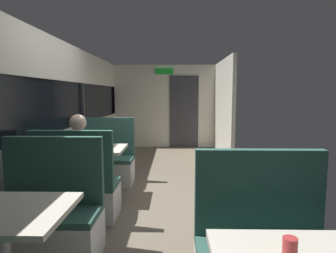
# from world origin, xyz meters

# --- Properties ---
(ground_plane) EXTENTS (3.30, 9.20, 0.02)m
(ground_plane) POSITION_xyz_m (0.00, 0.00, -0.01)
(ground_plane) COLOR #665B4C
(carriage_window_panel_left) EXTENTS (0.09, 8.48, 2.30)m
(carriage_window_panel_left) POSITION_xyz_m (-1.45, 0.00, 1.11)
(carriage_window_panel_left) COLOR beige
(carriage_window_panel_left) RESTS_ON ground_plane
(carriage_end_bulkhead) EXTENTS (2.90, 0.11, 2.30)m
(carriage_end_bulkhead) POSITION_xyz_m (0.06, 4.19, 1.14)
(carriage_end_bulkhead) COLOR beige
(carriage_end_bulkhead) RESTS_ON ground_plane
(carriage_aisle_panel_right) EXTENTS (0.08, 2.40, 2.30)m
(carriage_aisle_panel_right) POSITION_xyz_m (1.45, 3.00, 1.15)
(carriage_aisle_panel_right) COLOR beige
(carriage_aisle_panel_right) RESTS_ON ground_plane
(dining_table_near_window) EXTENTS (0.90, 0.70, 0.74)m
(dining_table_near_window) POSITION_xyz_m (-0.89, -2.09, 0.64)
(dining_table_near_window) COLOR #9E9EA3
(dining_table_near_window) RESTS_ON ground_plane
(bench_near_window_facing_entry) EXTENTS (0.95, 0.50, 1.10)m
(bench_near_window_facing_entry) POSITION_xyz_m (-0.89, -1.39, 0.33)
(bench_near_window_facing_entry) COLOR silver
(bench_near_window_facing_entry) RESTS_ON ground_plane
(dining_table_mid_window) EXTENTS (0.90, 0.70, 0.74)m
(dining_table_mid_window) POSITION_xyz_m (-0.89, 0.11, 0.64)
(dining_table_mid_window) COLOR #9E9EA3
(dining_table_mid_window) RESTS_ON ground_plane
(bench_mid_window_facing_end) EXTENTS (0.95, 0.50, 1.10)m
(bench_mid_window_facing_end) POSITION_xyz_m (-0.89, -0.59, 0.33)
(bench_mid_window_facing_end) COLOR silver
(bench_mid_window_facing_end) RESTS_ON ground_plane
(bench_mid_window_facing_entry) EXTENTS (0.95, 0.50, 1.10)m
(bench_mid_window_facing_entry) POSITION_xyz_m (-0.89, 0.81, 0.33)
(bench_mid_window_facing_entry) COLOR silver
(bench_mid_window_facing_entry) RESTS_ON ground_plane
(seated_passenger) EXTENTS (0.47, 0.55, 1.26)m
(seated_passenger) POSITION_xyz_m (-0.89, -0.52, 0.54)
(seated_passenger) COLOR #26262D
(seated_passenger) RESTS_ON ground_plane
(coffee_cup_primary) EXTENTS (0.07, 0.07, 0.09)m
(coffee_cup_primary) POSITION_xyz_m (-0.90, 0.15, 0.79)
(coffee_cup_primary) COLOR #B23333
(coffee_cup_primary) RESTS_ON dining_table_mid_window
(coffee_cup_secondary) EXTENTS (0.07, 0.07, 0.09)m
(coffee_cup_secondary) POSITION_xyz_m (0.81, -2.61, 0.79)
(coffee_cup_secondary) COLOR #B23333
(coffee_cup_secondary) RESTS_ON dining_table_front_aisle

